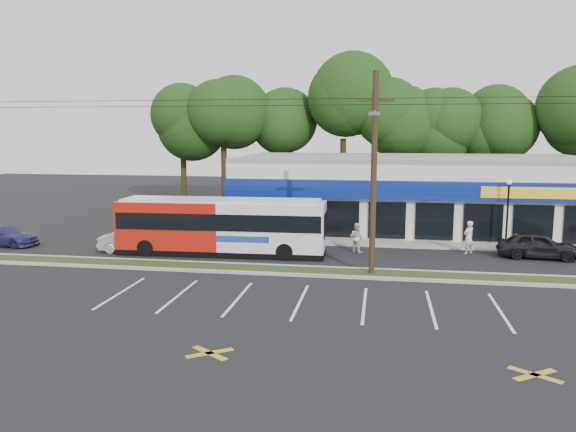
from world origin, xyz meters
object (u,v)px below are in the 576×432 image
(utility_pole, at_px, (370,167))
(pedestrian_a, at_px, (469,237))
(car_silver, at_px, (133,241))
(car_dark, at_px, (538,245))
(lamp_post, at_px, (508,206))
(metrobus, at_px, (222,225))
(pedestrian_b, at_px, (356,238))
(car_blue, at_px, (5,235))

(utility_pole, xyz_separation_m, pedestrian_a, (5.69, 6.03, -4.44))
(car_silver, relative_size, pedestrian_a, 2.01)
(car_dark, height_order, car_silver, car_dark)
(lamp_post, distance_m, pedestrian_a, 3.52)
(metrobus, distance_m, car_silver, 5.53)
(car_silver, bearing_deg, metrobus, -93.29)
(metrobus, bearing_deg, car_silver, -178.38)
(utility_pole, xyz_separation_m, pedestrian_b, (-0.83, 5.37, -4.53))
(pedestrian_a, xyz_separation_m, pedestrian_b, (-6.52, -0.67, -0.10))
(pedestrian_a, bearing_deg, car_blue, -34.20)
(utility_pole, distance_m, pedestrian_b, 7.07)
(metrobus, height_order, pedestrian_b, metrobus)
(lamp_post, relative_size, pedestrian_b, 2.41)
(utility_pole, xyz_separation_m, metrobus, (-8.59, 3.57, -3.69))
(car_dark, distance_m, pedestrian_b, 10.22)
(car_silver, bearing_deg, car_blue, 79.91)
(lamp_post, height_order, car_silver, lamp_post)
(lamp_post, bearing_deg, car_silver, -168.21)
(car_silver, relative_size, car_blue, 0.88)
(utility_pole, height_order, car_blue, utility_pole)
(metrobus, distance_m, car_dark, 18.10)
(metrobus, bearing_deg, car_dark, 4.11)
(lamp_post, xyz_separation_m, metrobus, (-16.76, -4.30, -0.94))
(metrobus, bearing_deg, pedestrian_a, 7.92)
(car_dark, height_order, car_blue, car_dark)
(metrobus, xyz_separation_m, car_silver, (-5.41, -0.33, -1.08))
(utility_pole, relative_size, pedestrian_b, 28.41)
(metrobus, relative_size, car_silver, 3.12)
(utility_pole, bearing_deg, pedestrian_a, 46.70)
(car_silver, distance_m, car_blue, 8.85)
(lamp_post, distance_m, car_blue, 31.34)
(car_dark, relative_size, car_blue, 0.99)
(car_blue, distance_m, pedestrian_b, 22.06)
(lamp_post, distance_m, metrobus, 17.32)
(utility_pole, bearing_deg, metrobus, 157.41)
(car_silver, bearing_deg, car_dark, -91.37)
(car_dark, bearing_deg, car_silver, 100.82)
(pedestrian_a, bearing_deg, lamp_post, 177.78)
(metrobus, relative_size, pedestrian_a, 6.26)
(lamp_post, relative_size, metrobus, 0.35)
(utility_pole, relative_size, car_blue, 11.27)
(car_blue, bearing_deg, pedestrian_b, -79.71)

